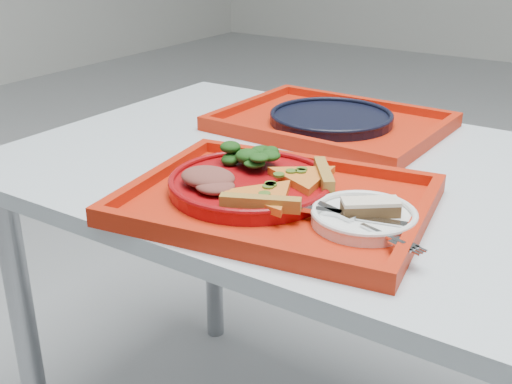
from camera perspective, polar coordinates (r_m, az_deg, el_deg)
table at (r=1.13m, az=15.53°, el=-3.38°), size 1.60×0.80×0.75m
tray_main at (r=0.99m, az=1.86°, el=-1.12°), size 0.50×0.42×0.01m
tray_far at (r=1.39m, az=6.68°, el=5.89°), size 0.46×0.36×0.01m
dinner_plate at (r=1.02m, az=-0.46°, el=0.53°), size 0.26×0.26×0.02m
side_plate at (r=0.92m, az=9.55°, el=-2.40°), size 0.15×0.15×0.01m
navy_plate at (r=1.38m, az=6.71°, el=6.44°), size 0.26×0.26×0.02m
pizza_slice_a at (r=0.94m, az=0.70°, el=-0.19°), size 0.16×0.17×0.02m
pizza_slice_b at (r=1.02m, az=4.27°, el=1.54°), size 0.17×0.16×0.02m
salad_heap at (r=1.08m, az=0.21°, el=3.68°), size 0.09×0.08×0.05m
meat_portion at (r=1.00m, az=-4.30°, el=1.32°), size 0.09×0.07×0.03m
dessert_bar at (r=0.92m, az=10.13°, el=-1.34°), size 0.08×0.07×0.02m
knife at (r=0.91m, az=8.51°, el=-2.07°), size 0.18×0.06×0.01m
fork at (r=0.89m, az=9.28°, el=-2.78°), size 0.18×0.08×0.01m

